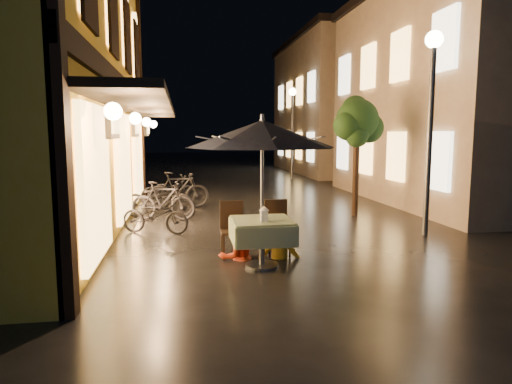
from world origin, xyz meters
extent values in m
plane|color=black|center=(0.00, 0.00, 0.00)|extent=(90.00, 90.00, 0.00)
cube|color=gold|center=(-5.75, 4.00, 3.50)|extent=(4.50, 11.00, 7.00)
cube|color=black|center=(-3.47, 4.00, 3.30)|extent=(0.12, 11.00, 0.35)
cube|color=black|center=(-2.90, 4.00, 2.75)|extent=(1.20, 10.50, 0.12)
cube|color=#FFBA5C|center=(-3.44, 3.00, 4.60)|extent=(0.10, 0.90, 1.50)
cube|color=#FFBA5C|center=(-3.44, 5.50, 4.60)|extent=(0.10, 0.90, 1.50)
cube|color=#FFBA5C|center=(-3.44, 8.00, 4.60)|extent=(0.10, 0.90, 1.50)
cube|color=#FFBA5C|center=(-3.44, 0.50, 1.40)|extent=(0.10, 2.20, 2.40)
cube|color=#FFBA5C|center=(-3.44, 4.00, 1.40)|extent=(0.10, 2.20, 2.40)
cube|color=#FFBA5C|center=(-3.44, 7.50, 1.40)|extent=(0.10, 2.20, 2.40)
cube|color=tan|center=(7.50, 6.50, 3.25)|extent=(7.00, 9.00, 6.50)
cube|color=#FFBA5C|center=(3.95, 3.20, 1.50)|extent=(0.10, 1.00, 1.40)
cube|color=#FFBA5C|center=(3.95, 3.20, 4.30)|extent=(0.10, 1.00, 1.40)
cube|color=#FFBA5C|center=(3.95, 5.40, 1.50)|extent=(0.10, 1.00, 1.40)
cube|color=#FFBA5C|center=(3.95, 5.40, 4.30)|extent=(0.10, 1.00, 1.40)
cube|color=#FFBA5C|center=(3.95, 7.60, 1.50)|extent=(0.10, 1.00, 1.40)
cube|color=#FFBA5C|center=(3.95, 7.60, 4.30)|extent=(0.10, 1.00, 1.40)
cube|color=#FFBA5C|center=(3.95, 9.80, 1.50)|extent=(0.10, 1.00, 1.40)
cube|color=#FFBA5C|center=(3.95, 9.80, 4.30)|extent=(0.10, 1.00, 1.40)
cube|color=tan|center=(7.50, 18.00, 3.50)|extent=(7.00, 10.00, 7.00)
cube|color=black|center=(7.50, 18.00, 7.15)|extent=(7.30, 10.30, 0.30)
cube|color=#FFBA5C|center=(3.95, 14.20, 1.50)|extent=(0.10, 1.00, 1.40)
cube|color=#FFBA5C|center=(3.95, 14.20, 4.30)|extent=(0.10, 1.00, 1.40)
cube|color=#FFBA5C|center=(3.95, 16.40, 1.50)|extent=(0.10, 1.00, 1.40)
cube|color=#FFBA5C|center=(3.95, 16.40, 4.30)|extent=(0.10, 1.00, 1.40)
cube|color=#FFBA5C|center=(3.95, 18.60, 1.50)|extent=(0.10, 1.00, 1.40)
cube|color=#FFBA5C|center=(3.95, 18.60, 4.30)|extent=(0.10, 1.00, 1.40)
cube|color=#FFBA5C|center=(3.95, 20.80, 1.50)|extent=(0.10, 1.00, 1.40)
cube|color=#FFBA5C|center=(3.95, 20.80, 4.30)|extent=(0.10, 1.00, 1.40)
cylinder|color=black|center=(2.40, 4.50, 1.10)|extent=(0.16, 0.16, 2.20)
sphere|color=black|center=(2.40, 4.50, 2.50)|extent=(1.10, 1.10, 1.10)
sphere|color=black|center=(2.75, 4.60, 2.30)|extent=(0.80, 0.80, 0.80)
sphere|color=black|center=(2.10, 4.35, 2.35)|extent=(0.76, 0.76, 0.76)
sphere|color=black|center=(2.45, 4.80, 2.80)|extent=(0.70, 0.70, 0.70)
sphere|color=black|center=(2.30, 4.25, 2.10)|extent=(0.60, 0.60, 0.60)
cylinder|color=#59595E|center=(3.00, 2.00, 2.00)|extent=(0.12, 0.12, 4.00)
sphere|color=beige|center=(3.00, 2.00, 4.05)|extent=(0.36, 0.36, 0.36)
cylinder|color=#59595E|center=(3.00, 14.00, 2.00)|extent=(0.12, 0.12, 4.00)
sphere|color=beige|center=(3.00, 14.00, 4.05)|extent=(0.36, 0.36, 0.36)
cylinder|color=#59595E|center=(-0.85, 0.27, 0.36)|extent=(0.10, 0.10, 0.72)
cylinder|color=#59595E|center=(-0.85, 0.27, 0.02)|extent=(0.56, 0.56, 0.04)
cube|color=#315A32|center=(-0.85, 0.27, 0.75)|extent=(0.95, 0.95, 0.06)
cube|color=#315A32|center=(-0.38, 0.27, 0.58)|extent=(0.04, 0.95, 0.33)
cube|color=#315A32|center=(-1.33, 0.27, 0.58)|extent=(0.04, 0.95, 0.33)
cube|color=#315A32|center=(-0.85, 0.75, 0.58)|extent=(0.95, 0.04, 0.33)
cube|color=#315A32|center=(-0.85, -0.20, 0.58)|extent=(0.95, 0.04, 0.33)
cylinder|color=#59595E|center=(-0.85, 0.27, 1.15)|extent=(0.05, 0.05, 2.30)
cone|color=black|center=(-0.85, 0.27, 2.15)|extent=(2.39, 2.39, 0.43)
cylinder|color=#59595E|center=(-0.85, 0.27, 2.40)|extent=(0.06, 0.06, 0.12)
cube|color=black|center=(-1.25, 0.92, 0.45)|extent=(0.42, 0.42, 0.05)
cube|color=black|center=(-1.25, 1.11, 0.70)|extent=(0.42, 0.04, 0.55)
cylinder|color=black|center=(-1.43, 0.74, 0.21)|extent=(0.04, 0.04, 0.43)
cylinder|color=black|center=(-1.07, 0.74, 0.21)|extent=(0.04, 0.04, 0.43)
cylinder|color=black|center=(-1.43, 1.10, 0.21)|extent=(0.04, 0.04, 0.43)
cylinder|color=black|center=(-1.07, 1.10, 0.21)|extent=(0.04, 0.04, 0.43)
cube|color=black|center=(-0.45, 0.92, 0.45)|extent=(0.42, 0.42, 0.05)
cube|color=black|center=(-0.45, 1.11, 0.70)|extent=(0.42, 0.04, 0.55)
cylinder|color=black|center=(-0.63, 0.74, 0.21)|extent=(0.04, 0.04, 0.43)
cylinder|color=black|center=(-0.27, 0.74, 0.21)|extent=(0.04, 0.04, 0.43)
cylinder|color=black|center=(-0.63, 1.10, 0.21)|extent=(0.04, 0.04, 0.43)
cylinder|color=black|center=(-0.27, 1.10, 0.21)|extent=(0.04, 0.04, 0.43)
cube|color=white|center=(-0.85, 0.09, 0.87)|extent=(0.11, 0.11, 0.18)
cube|color=#FFD88C|center=(-0.85, 0.09, 0.86)|extent=(0.07, 0.07, 0.12)
cone|color=white|center=(-0.85, 0.09, 0.99)|extent=(0.16, 0.16, 0.07)
imported|color=red|center=(-1.19, 0.84, 0.70)|extent=(0.82, 0.73, 1.40)
imported|color=gold|center=(-0.45, 0.78, 0.73)|extent=(1.02, 0.69, 1.45)
imported|color=black|center=(-2.70, 3.06, 0.40)|extent=(1.60, 1.03, 0.79)
imported|color=black|center=(-2.58, 4.57, 0.49)|extent=(1.68, 0.84, 0.97)
imported|color=black|center=(-2.72, 5.09, 0.47)|extent=(1.86, 0.82, 0.95)
imported|color=black|center=(-2.23, 6.36, 0.53)|extent=(1.79, 0.60, 1.06)
imported|color=black|center=(-2.51, 7.03, 0.45)|extent=(1.80, 1.04, 0.90)
camera|label=1|loc=(-2.12, -6.85, 2.17)|focal=32.00mm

